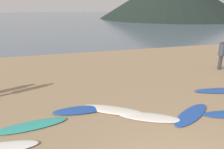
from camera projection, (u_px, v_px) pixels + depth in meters
name	position (u px, v px, depth m)	size (l,w,h in m)	color
ground_plane	(94.00, 66.00, 13.21)	(120.00, 120.00, 0.20)	#997C5B
ocean_water	(58.00, 17.00, 61.93)	(140.00, 100.00, 0.01)	slate
surfboard_2	(32.00, 126.00, 6.40)	(2.16, 0.56, 0.07)	teal
surfboard_3	(81.00, 110.00, 7.33)	(1.96, 0.59, 0.09)	#1E479E
surfboard_4	(113.00, 110.00, 7.31)	(2.33, 0.58, 0.10)	silver
surfboard_5	(150.00, 117.00, 6.87)	(2.10, 0.59, 0.08)	silver
surfboard_6	(191.00, 114.00, 7.06)	(2.11, 0.59, 0.06)	#1E479E
surfboard_8	(223.00, 90.00, 9.01)	(2.56, 0.54, 0.08)	#1E479E
person_1	(222.00, 52.00, 11.75)	(0.36, 0.36, 1.77)	#2D2D38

